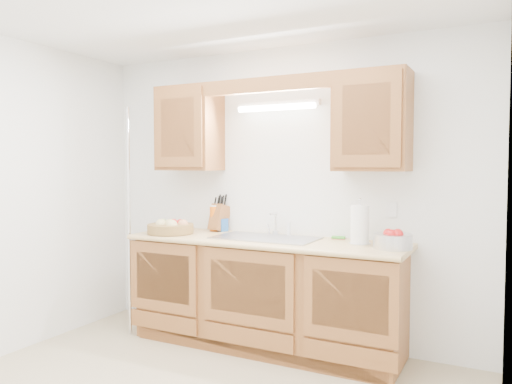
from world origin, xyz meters
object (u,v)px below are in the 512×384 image
Objects in this scene: fruit_basket at (171,227)px; knife_block at (219,217)px; apple_bowl at (393,240)px; paper_towel at (360,225)px.

fruit_basket is 0.45m from knife_block.
fruit_basket is 1.39× the size of apple_bowl.
fruit_basket is 1.18× the size of paper_towel.
fruit_basket is 1.64m from paper_towel.
knife_block is at bearing 172.03° from paper_towel.
fruit_basket is 1.90m from apple_bowl.
paper_towel is 0.29m from apple_bowl.
fruit_basket is 1.19× the size of knife_block.
paper_towel is 1.18× the size of apple_bowl.
paper_towel reaches higher than apple_bowl.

